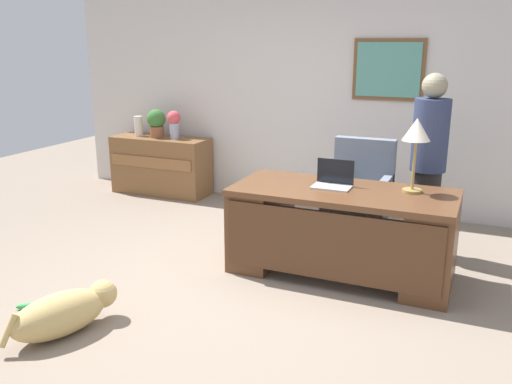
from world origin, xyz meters
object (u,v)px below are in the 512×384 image
at_px(dog_lying, 64,312).
at_px(credenza, 161,165).
at_px(dog_toy_bone, 30,306).
at_px(person_standing, 428,164).
at_px(potted_plant, 156,122).
at_px(laptop, 333,180).
at_px(vase_with_flowers, 174,122).
at_px(armchair, 359,196).
at_px(vase_empty, 139,126).
at_px(desk, 341,229).
at_px(desk_lamp, 416,134).

bearing_deg(dog_lying, credenza, 112.41).
bearing_deg(dog_toy_bone, person_standing, 42.71).
bearing_deg(potted_plant, laptop, -28.80).
bearing_deg(dog_lying, person_standing, 50.66).
bearing_deg(vase_with_flowers, armchair, -15.78).
bearing_deg(armchair, vase_empty, 166.87).
height_order(person_standing, potted_plant, person_standing).
height_order(person_standing, laptop, person_standing).
distance_m(person_standing, vase_empty, 3.83).
distance_m(armchair, laptop, 0.87).
height_order(dog_lying, vase_empty, vase_empty).
xyz_separation_m(desk, potted_plant, (-2.88, 1.62, 0.53)).
distance_m(credenza, dog_toy_bone, 3.31).
relative_size(vase_with_flowers, potted_plant, 0.98).
bearing_deg(credenza, dog_toy_bone, -74.45).
bearing_deg(vase_empty, vase_with_flowers, -0.00).
bearing_deg(dog_toy_bone, desk, 38.35).
distance_m(person_standing, desk_lamp, 0.72).
height_order(credenza, dog_lying, credenza).
xyz_separation_m(armchair, dog_lying, (-1.41, -2.60, -0.31)).
relative_size(desk, potted_plant, 5.11).
height_order(dog_lying, laptop, laptop).
relative_size(laptop, vase_empty, 1.24).
relative_size(dog_lying, potted_plant, 2.24).
xyz_separation_m(desk, vase_with_flowers, (-2.62, 1.62, 0.54)).
bearing_deg(vase_with_flowers, laptop, -31.29).
height_order(desk_lamp, dog_toy_bone, desk_lamp).
distance_m(vase_with_flowers, dog_toy_bone, 3.37).
xyz_separation_m(vase_with_flowers, vase_empty, (-0.54, 0.00, -0.08)).
bearing_deg(vase_empty, dog_lying, -62.98).
bearing_deg(dog_lying, dog_toy_bone, 162.27).
bearing_deg(person_standing, laptop, -134.35).
height_order(armchair, laptop, armchair).
height_order(vase_with_flowers, dog_toy_bone, vase_with_flowers).
height_order(person_standing, vase_with_flowers, person_standing).
relative_size(armchair, desk_lamp, 1.67).
height_order(armchair, vase_empty, armchair).
distance_m(vase_empty, dog_toy_bone, 3.49).
xyz_separation_m(desk, desk_lamp, (0.53, 0.18, 0.82)).
xyz_separation_m(dog_lying, vase_empty, (-1.70, 3.32, 0.71)).
height_order(vase_with_flowers, potted_plant, potted_plant).
relative_size(desk, armchair, 1.82).
bearing_deg(desk_lamp, vase_with_flowers, 155.40).
height_order(laptop, desk_lamp, desk_lamp).
height_order(dog_lying, vase_with_flowers, vase_with_flowers).
bearing_deg(desk_lamp, dog_lying, -136.77).
xyz_separation_m(dog_lying, potted_plant, (-1.42, 3.32, 0.78)).
bearing_deg(dog_toy_bone, vase_empty, 110.84).
bearing_deg(dog_lying, armchair, 61.48).
bearing_deg(vase_with_flowers, dog_toy_bone, -78.19).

